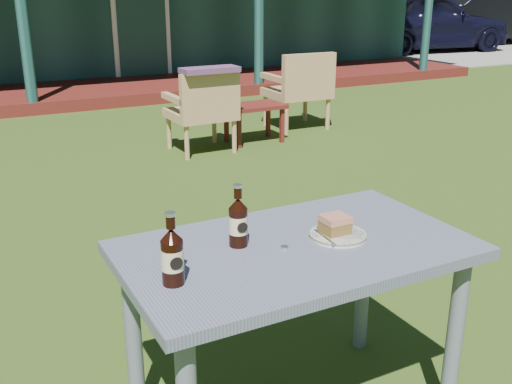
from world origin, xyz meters
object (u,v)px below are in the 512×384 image
cola_bottle_near (238,222)px  cola_bottle_far (172,256)px  car_near (424,22)px  cafe_table (296,271)px  armchair_right (301,86)px  plate (338,235)px  car_far (492,17)px  side_table (254,110)px  cake_slice (335,224)px  armchair_left (204,107)px

cola_bottle_near → cola_bottle_far: bearing=-151.5°
car_near → cafe_table: 13.81m
armchair_right → cola_bottle_near: bearing=-124.3°
cafe_table → plate: bearing=-3.8°
car_far → side_table: 12.93m
armchair_right → side_table: armchair_right is taller
car_far → cola_bottle_far: (-13.31, -10.70, 0.09)m
plate → cola_bottle_near: bearing=164.0°
cake_slice → side_table: cake_slice is taller
cafe_table → side_table: (1.84, 3.84, -0.28)m
car_near → car_far: bearing=-70.0°
plate → armchair_right: 4.81m
car_far → cake_slice: (-12.67, -10.62, 0.05)m
cafe_table → armchair_right: armchair_right is taller
armchair_left → car_near: bearing=36.2°
side_table → cafe_table: bearing=-115.6°
car_near → cola_bottle_far: size_ratio=18.50×
armchair_left → armchair_right: size_ratio=0.93×
plate → armchair_left: size_ratio=0.25×
armchair_left → armchair_right: armchair_right is taller
cake_slice → armchair_right: (2.42, 4.13, -0.28)m
cola_bottle_far → armchair_left: size_ratio=0.29×
cafe_table → cola_bottle_near: 0.28m
car_far → plate: bearing=134.5°
cola_bottle_near → armchair_left: size_ratio=0.27×
cola_bottle_far → armchair_right: size_ratio=0.26×
car_far → cola_bottle_near: 16.75m
car_near → cola_bottle_near: bearing=141.4°
cake_slice → cola_bottle_far: size_ratio=0.40×
side_table → armchair_left: bearing=-166.8°
cola_bottle_far → side_table: (2.31, 3.91, -0.47)m
cola_bottle_near → armchair_left: bearing=68.9°
cake_slice → cola_bottle_far: cola_bottle_far is taller
car_far → cafe_table: 16.66m
armchair_left → side_table: (0.62, 0.15, -0.11)m
car_far → armchair_left: size_ratio=5.46×
plate → side_table: (1.67, 3.85, -0.39)m
cola_bottle_near → cafe_table: bearing=-26.1°
plate → cake_slice: 0.04m
cola_bottle_near → armchair_left: cola_bottle_near is taller
car_near → car_far: size_ratio=0.97×
cola_bottle_far → car_near: bearing=44.5°
armchair_right → armchair_left: bearing=-162.0°
cola_bottle_near → armchair_right: 4.91m
plate → cola_bottle_near: cola_bottle_near is taller
cafe_table → armchair_right: bearing=58.0°
armchair_left → cake_slice: bearing=-105.9°
car_near → cake_slice: size_ratio=45.94×
cola_bottle_far → cake_slice: bearing=6.7°
car_near → plate: (-9.50, -9.88, 0.01)m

